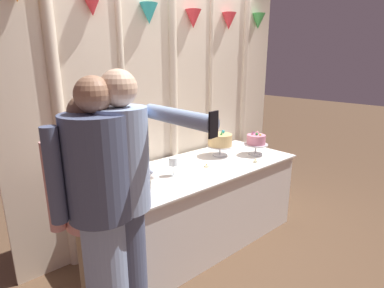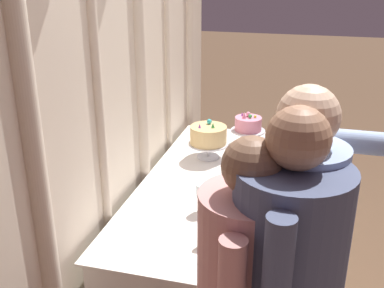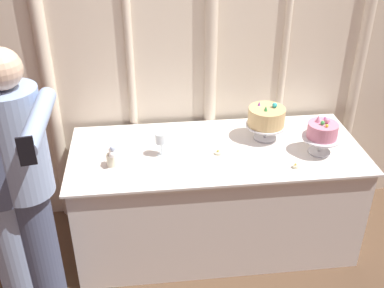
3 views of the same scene
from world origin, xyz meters
name	(u,v)px [view 3 (image 3 of 3)]	position (x,y,z in m)	size (l,w,h in m)	color
ground_plane	(216,247)	(0.00, 0.00, 0.00)	(24.00, 24.00, 0.00)	brown
draped_curtain	(205,46)	(-0.02, 0.58, 1.36)	(3.19, 0.17, 2.60)	beige
cake_table	(215,196)	(0.00, 0.10, 0.40)	(1.97, 0.85, 0.79)	white
cake_display_nearleft	(266,118)	(0.36, 0.21, 0.95)	(0.28, 0.28, 0.27)	silver
cake_display_nearright	(322,132)	(0.67, -0.02, 0.95)	(0.26, 0.26, 0.27)	silver
wine_glass	(161,139)	(-0.37, 0.07, 0.92)	(0.08, 0.08, 0.16)	silver
flower_vase	(112,157)	(-0.69, -0.03, 0.86)	(0.07, 0.09, 0.16)	beige
tealight_far_left	(218,153)	(0.00, 0.04, 0.80)	(0.05, 0.05, 0.03)	beige
tealight_near_left	(295,166)	(0.46, -0.18, 0.80)	(0.04, 0.04, 0.04)	beige
guest_man_dark_suit	(11,186)	(-1.25, -0.29, 0.87)	(0.50, 0.35, 1.59)	#9E8966
guest_man_pink_jacket	(3,192)	(-1.25, -0.42, 0.92)	(0.54, 0.40, 1.70)	#93ADD6
guest_girl_blue_dress	(26,186)	(-1.12, -0.45, 0.97)	(0.46, 0.68, 1.73)	#4C5675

